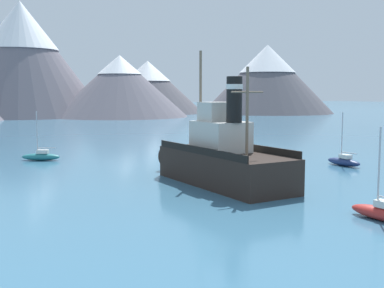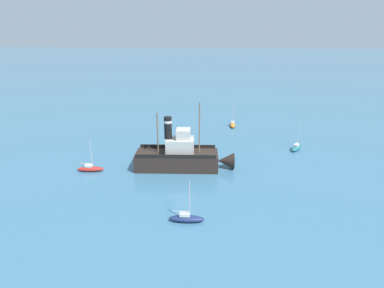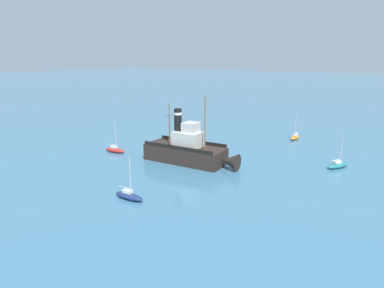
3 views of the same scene
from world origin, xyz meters
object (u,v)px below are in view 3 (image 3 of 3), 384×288
Objects in this scene: old_tugboat at (189,150)px; sailboat_orange at (295,137)px; sailboat_navy at (129,196)px; sailboat_red at (115,150)px; sailboat_teal at (338,165)px.

sailboat_orange is (-23.09, 8.30, -1.40)m from old_tugboat.
sailboat_orange is 38.19m from sailboat_navy.
sailboat_red is 1.00× the size of sailboat_teal.
sailboat_teal is (-9.53, 18.70, -1.40)m from old_tugboat.
sailboat_orange is 33.09m from sailboat_red.
sailboat_teal is at bearing 117.00° from old_tugboat.
old_tugboat reaches higher than sailboat_navy.
old_tugboat is 24.57m from sailboat_orange.
sailboat_red is at bearing -129.11° from sailboat_navy.
sailboat_orange and sailboat_teal have the same top height.
sailboat_red is at bearing -69.54° from sailboat_teal.
old_tugboat is at bearing -171.31° from sailboat_navy.
sailboat_navy is 1.00× the size of sailboat_teal.
sailboat_navy is (14.62, 2.24, -1.40)m from old_tugboat.
sailboat_red is 1.00× the size of sailboat_navy.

